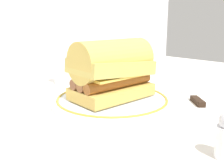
{
  "coord_description": "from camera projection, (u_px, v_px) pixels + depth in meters",
  "views": [
    {
      "loc": [
        -0.39,
        -0.38,
        0.19
      ],
      "look_at": [
        0.01,
        0.02,
        0.04
      ],
      "focal_mm": 41.63,
      "sensor_mm": 36.0,
      "label": 1
    }
  ],
  "objects": [
    {
      "name": "ground_plane",
      "position": [
        115.0,
        105.0,
        0.57
      ],
      "size": [
        1.5,
        1.5,
        0.0
      ],
      "primitive_type": "plane",
      "color": "silver"
    },
    {
      "name": "drinking_glass",
      "position": [
        66.0,
        69.0,
        0.76
      ],
      "size": [
        0.07,
        0.07,
        0.1
      ],
      "color": "silver",
      "rests_on": "ground_plane"
    },
    {
      "name": "butter_knife",
      "position": [
        192.0,
        97.0,
        0.62
      ],
      "size": [
        0.12,
        0.12,
        0.01
      ],
      "color": "silver",
      "rests_on": "ground_plane"
    },
    {
      "name": "plate",
      "position": [
        112.0,
        100.0,
        0.59
      ],
      "size": [
        0.27,
        0.27,
        0.01
      ],
      "color": "white",
      "rests_on": "ground_plane"
    },
    {
      "name": "sausage_sandwich",
      "position": [
        112.0,
        69.0,
        0.57
      ],
      "size": [
        0.18,
        0.11,
        0.13
      ],
      "rotation": [
        0.0,
        0.0,
        -0.07
      ],
      "color": "tan",
      "rests_on": "plate"
    }
  ]
}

